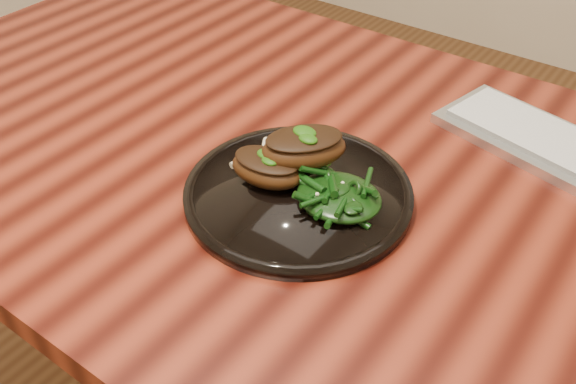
% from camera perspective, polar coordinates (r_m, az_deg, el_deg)
% --- Properties ---
extents(desk, '(1.60, 0.80, 0.75)m').
position_cam_1_polar(desk, '(0.89, 4.86, -2.70)').
color(desk, '#340B06').
rests_on(desk, ground).
extents(plate, '(0.28, 0.28, 0.02)m').
position_cam_1_polar(plate, '(0.79, 0.91, -0.12)').
color(plate, black).
rests_on(plate, desk).
extents(lamb_chop_front, '(0.10, 0.07, 0.04)m').
position_cam_1_polar(lamb_chop_front, '(0.79, -1.92, 2.21)').
color(lamb_chop_front, '#3F200C').
rests_on(lamb_chop_front, plate).
extents(lamb_chop_back, '(0.12, 0.13, 0.05)m').
position_cam_1_polar(lamb_chop_back, '(0.79, 1.36, 4.02)').
color(lamb_chop_back, '#3F200C').
rests_on(lamb_chop_back, plate).
extents(herb_smear, '(0.08, 0.06, 0.01)m').
position_cam_1_polar(herb_smear, '(0.84, 1.34, 3.38)').
color(herb_smear, '#134006').
rests_on(herb_smear, plate).
extents(greens_heap, '(0.11, 0.10, 0.04)m').
position_cam_1_polar(greens_heap, '(0.76, 4.58, -0.02)').
color(greens_heap, black).
rests_on(greens_heap, plate).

